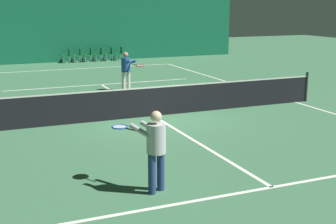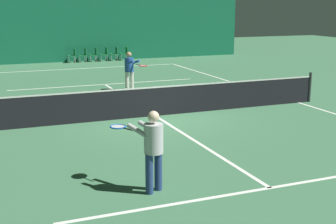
{
  "view_description": "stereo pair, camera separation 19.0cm",
  "coord_description": "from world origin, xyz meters",
  "px_view_note": "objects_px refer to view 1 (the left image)",
  "views": [
    {
      "loc": [
        -5.16,
        -13.46,
        3.48
      ],
      "look_at": [
        -0.86,
        -3.23,
        0.9
      ],
      "focal_mm": 50.0,
      "sensor_mm": 36.0,
      "label": 1
    },
    {
      "loc": [
        -4.98,
        -13.53,
        3.48
      ],
      "look_at": [
        -0.86,
        -3.23,
        0.9
      ],
      "focal_mm": 50.0,
      "sensor_mm": 36.0,
      "label": 2
    }
  ],
  "objects_px": {
    "courtside_chair_2": "(89,54)",
    "player_near": "(154,145)",
    "courtside_chair_1": "(78,54)",
    "courtside_chair_4": "(110,53)",
    "courtside_chair_3": "(99,53)",
    "tennis_net": "(153,100)",
    "player_far": "(126,68)",
    "courtside_chair_5": "(120,53)",
    "courtside_chair_0": "(67,55)"
  },
  "relations": [
    {
      "from": "courtside_chair_5",
      "to": "courtside_chair_4",
      "type": "bearing_deg",
      "value": -90.0
    },
    {
      "from": "courtside_chair_0",
      "to": "courtside_chair_5",
      "type": "xyz_separation_m",
      "value": [
        3.27,
        0.0,
        0.0
      ]
    },
    {
      "from": "player_near",
      "to": "courtside_chair_1",
      "type": "relative_size",
      "value": 1.87
    },
    {
      "from": "player_far",
      "to": "courtside_chair_0",
      "type": "height_order",
      "value": "player_far"
    },
    {
      "from": "tennis_net",
      "to": "courtside_chair_1",
      "type": "relative_size",
      "value": 14.29
    },
    {
      "from": "courtside_chair_3",
      "to": "courtside_chair_5",
      "type": "bearing_deg",
      "value": 90.0
    },
    {
      "from": "courtside_chair_4",
      "to": "courtside_chair_3",
      "type": "bearing_deg",
      "value": -90.0
    },
    {
      "from": "tennis_net",
      "to": "courtside_chair_2",
      "type": "xyz_separation_m",
      "value": [
        1.45,
        14.73,
        -0.03
      ]
    },
    {
      "from": "tennis_net",
      "to": "courtside_chair_4",
      "type": "relative_size",
      "value": 14.29
    },
    {
      "from": "player_near",
      "to": "courtside_chair_4",
      "type": "xyz_separation_m",
      "value": [
        4.93,
        20.42,
        -0.43
      ]
    },
    {
      "from": "courtside_chair_1",
      "to": "courtside_chair_3",
      "type": "distance_m",
      "value": 1.31
    },
    {
      "from": "player_far",
      "to": "courtside_chair_5",
      "type": "height_order",
      "value": "player_far"
    },
    {
      "from": "courtside_chair_0",
      "to": "courtside_chair_3",
      "type": "height_order",
      "value": "same"
    },
    {
      "from": "tennis_net",
      "to": "courtside_chair_5",
      "type": "height_order",
      "value": "tennis_net"
    },
    {
      "from": "courtside_chair_1",
      "to": "courtside_chair_5",
      "type": "bearing_deg",
      "value": 90.0
    },
    {
      "from": "courtside_chair_1",
      "to": "courtside_chair_3",
      "type": "bearing_deg",
      "value": 90.0
    },
    {
      "from": "courtside_chair_0",
      "to": "courtside_chair_1",
      "type": "bearing_deg",
      "value": 90.0
    },
    {
      "from": "tennis_net",
      "to": "courtside_chair_4",
      "type": "xyz_separation_m",
      "value": [
        2.76,
        14.73,
        -0.03
      ]
    },
    {
      "from": "player_near",
      "to": "courtside_chair_2",
      "type": "bearing_deg",
      "value": -36.92
    },
    {
      "from": "courtside_chair_1",
      "to": "courtside_chair_5",
      "type": "xyz_separation_m",
      "value": [
        2.61,
        0.0,
        0.0
      ]
    },
    {
      "from": "courtside_chair_4",
      "to": "player_near",
      "type": "bearing_deg",
      "value": -13.57
    },
    {
      "from": "tennis_net",
      "to": "courtside_chair_1",
      "type": "height_order",
      "value": "tennis_net"
    },
    {
      "from": "courtside_chair_1",
      "to": "courtside_chair_2",
      "type": "xyz_separation_m",
      "value": [
        0.65,
        0.0,
        0.0
      ]
    },
    {
      "from": "player_near",
      "to": "player_far",
      "type": "xyz_separation_m",
      "value": [
        2.76,
        10.27,
        0.0
      ]
    },
    {
      "from": "player_near",
      "to": "courtside_chair_2",
      "type": "relative_size",
      "value": 1.87
    },
    {
      "from": "courtside_chair_1",
      "to": "courtside_chair_4",
      "type": "distance_m",
      "value": 1.96
    },
    {
      "from": "player_far",
      "to": "courtside_chair_3",
      "type": "bearing_deg",
      "value": 153.68
    },
    {
      "from": "player_near",
      "to": "courtside_chair_1",
      "type": "height_order",
      "value": "player_near"
    },
    {
      "from": "player_near",
      "to": "courtside_chair_5",
      "type": "bearing_deg",
      "value": -42.15
    },
    {
      "from": "tennis_net",
      "to": "courtside_chair_5",
      "type": "relative_size",
      "value": 14.29
    },
    {
      "from": "courtside_chair_2",
      "to": "courtside_chair_0",
      "type": "bearing_deg",
      "value": -90.0
    },
    {
      "from": "courtside_chair_1",
      "to": "courtside_chair_4",
      "type": "height_order",
      "value": "same"
    },
    {
      "from": "courtside_chair_3",
      "to": "courtside_chair_5",
      "type": "distance_m",
      "value": 1.31
    },
    {
      "from": "player_near",
      "to": "courtside_chair_4",
      "type": "height_order",
      "value": "player_near"
    },
    {
      "from": "courtside_chair_1",
      "to": "courtside_chair_4",
      "type": "bearing_deg",
      "value": 90.0
    },
    {
      "from": "courtside_chair_2",
      "to": "courtside_chair_5",
      "type": "bearing_deg",
      "value": 90.0
    },
    {
      "from": "player_near",
      "to": "courtside_chair_0",
      "type": "distance_m",
      "value": 20.55
    },
    {
      "from": "courtside_chair_2",
      "to": "player_near",
      "type": "bearing_deg",
      "value": -10.06
    },
    {
      "from": "courtside_chair_0",
      "to": "courtside_chair_5",
      "type": "distance_m",
      "value": 3.27
    },
    {
      "from": "tennis_net",
      "to": "courtside_chair_0",
      "type": "distance_m",
      "value": 14.73
    },
    {
      "from": "tennis_net",
      "to": "courtside_chair_2",
      "type": "relative_size",
      "value": 14.29
    },
    {
      "from": "courtside_chair_0",
      "to": "courtside_chair_2",
      "type": "distance_m",
      "value": 1.31
    },
    {
      "from": "player_near",
      "to": "courtside_chair_0",
      "type": "xyz_separation_m",
      "value": [
        2.32,
        20.42,
        -0.43
      ]
    },
    {
      "from": "courtside_chair_0",
      "to": "courtside_chair_1",
      "type": "xyz_separation_m",
      "value": [
        0.65,
        0.0,
        0.0
      ]
    },
    {
      "from": "tennis_net",
      "to": "courtside_chair_2",
      "type": "bearing_deg",
      "value": 84.36
    },
    {
      "from": "courtside_chair_2",
      "to": "player_far",
      "type": "bearing_deg",
      "value": -4.84
    },
    {
      "from": "courtside_chair_5",
      "to": "player_near",
      "type": "bearing_deg",
      "value": -15.29
    },
    {
      "from": "tennis_net",
      "to": "player_near",
      "type": "relative_size",
      "value": 7.64
    },
    {
      "from": "tennis_net",
      "to": "player_far",
      "type": "height_order",
      "value": "player_far"
    },
    {
      "from": "player_far",
      "to": "courtside_chair_5",
      "type": "distance_m",
      "value": 10.55
    }
  ]
}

